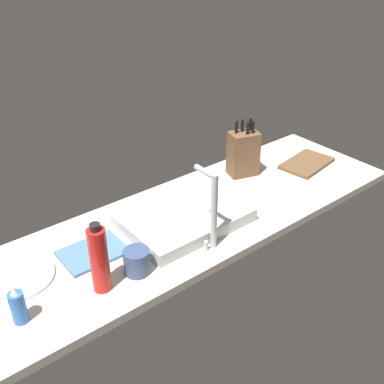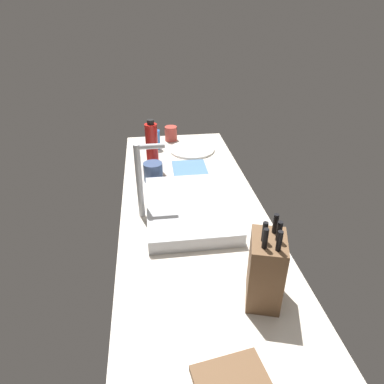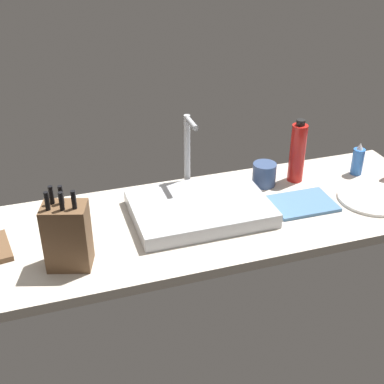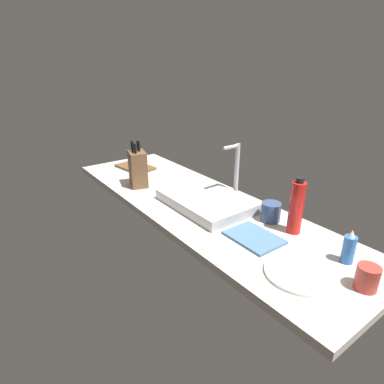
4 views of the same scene
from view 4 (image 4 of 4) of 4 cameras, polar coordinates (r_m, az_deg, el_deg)
countertop_slab at (r=172.91cm, az=1.06°, el=-2.41°), size 193.72×58.82×3.50cm
sink_basin at (r=168.03cm, az=2.75°, el=-1.57°), size 47.85×33.92×5.26cm
faucet at (r=173.10cm, az=7.79°, el=4.16°), size 5.50×11.42×30.49cm
knife_block at (r=194.22cm, az=-9.60°, el=4.13°), size 15.30×12.72×26.89cm
cutting_board at (r=229.41cm, az=-10.16°, el=4.36°), size 28.99×20.63×1.80cm
soap_bottle at (r=134.81cm, az=26.08°, el=-8.98°), size 4.69×4.69×13.74cm
water_bottle at (r=145.65cm, az=18.03°, el=-2.59°), size 6.12×6.12×25.70cm
dinner_plate at (r=124.72cm, az=18.70°, el=-13.35°), size 25.79×25.79×1.20cm
dish_towel at (r=141.25cm, az=10.93°, el=-7.92°), size 23.16×17.25×1.20cm
coffee_mug at (r=124.25cm, az=28.66°, el=-13.22°), size 7.46×7.46×8.68cm
ceramic_cup at (r=156.18cm, az=13.82°, el=-3.43°), size 9.16×9.16×9.07cm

